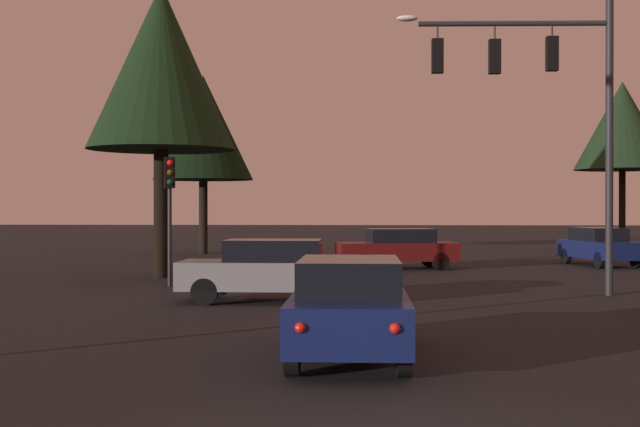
{
  "coord_description": "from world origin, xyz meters",
  "views": [
    {
      "loc": [
        -0.32,
        -7.73,
        2.27
      ],
      "look_at": [
        -1.75,
        15.82,
        2.14
      ],
      "focal_mm": 46.79,
      "sensor_mm": 36.0,
      "label": 1
    }
  ],
  "objects": [
    {
      "name": "car_parked_lot",
      "position": [
        0.7,
        23.83,
        0.8
      ],
      "size": [
        4.78,
        2.63,
        1.52
      ],
      "color": "#4C0F0F",
      "rests_on": "ground"
    },
    {
      "name": "tree_left_far",
      "position": [
        12.68,
        36.18,
        6.55
      ],
      "size": [
        4.89,
        4.89,
        8.85
      ],
      "color": "black",
      "rests_on": "ground"
    },
    {
      "name": "tree_behind_sign",
      "position": [
        -8.71,
        33.67,
        6.32
      ],
      "size": [
        5.02,
        5.02,
        8.97
      ],
      "color": "black",
      "rests_on": "ground"
    },
    {
      "name": "car_crossing_right",
      "position": [
        -2.79,
        12.43,
        0.79
      ],
      "size": [
        4.33,
        1.76,
        1.52
      ],
      "color": "gray",
      "rests_on": "ground"
    },
    {
      "name": "car_nearside_lane",
      "position": [
        -0.63,
        4.88,
        0.79
      ],
      "size": [
        1.76,
        4.32,
        1.52
      ],
      "color": "#0F1947",
      "rests_on": "ground"
    },
    {
      "name": "ground_plane",
      "position": [
        0.0,
        24.5,
        0.0
      ],
      "size": [
        168.0,
        168.0,
        0.0
      ],
      "primitive_type": "plane",
      "color": "black",
      "rests_on": "ground"
    },
    {
      "name": "tree_center_horizon",
      "position": [
        -7.21,
        19.33,
        6.91
      ],
      "size": [
        4.86,
        4.86,
        9.67
      ],
      "color": "black",
      "rests_on": "ground"
    },
    {
      "name": "traffic_signal_mast_arm",
      "position": [
        4.28,
        14.42,
        5.36
      ],
      "size": [
        5.66,
        0.52,
        7.78
      ],
      "color": "#232326",
      "rests_on": "ground"
    },
    {
      "name": "traffic_light_corner_right",
      "position": [
        -6.16,
        16.24,
        2.69
      ],
      "size": [
        0.36,
        0.38,
        3.77
      ],
      "color": "#232326",
      "rests_on": "ground"
    },
    {
      "name": "car_far_lane",
      "position": [
        8.8,
        26.04,
        0.79
      ],
      "size": [
        2.61,
        4.49,
        1.52
      ],
      "color": "#0F1947",
      "rests_on": "ground"
    }
  ]
}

